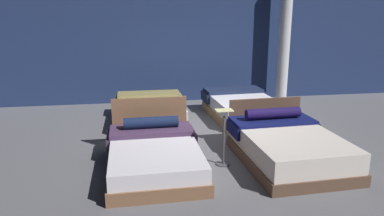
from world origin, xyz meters
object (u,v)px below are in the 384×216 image
at_px(bed_0, 154,154).
at_px(bed_2, 150,111).
at_px(bed_3, 242,107).
at_px(bed_1, 287,146).
at_px(support_pillar, 284,39).
at_px(price_sign, 223,144).

bearing_deg(bed_0, bed_2, 87.47).
distance_m(bed_2, bed_3, 2.20).
bearing_deg(bed_2, bed_1, -51.08).
bearing_deg(bed_1, bed_3, 87.05).
xyz_separation_m(bed_0, bed_1, (2.25, -0.07, 0.03)).
relative_size(bed_3, support_pillar, 0.64).
xyz_separation_m(bed_2, bed_3, (2.20, 0.04, 0.01)).
distance_m(bed_1, support_pillar, 4.67).
xyz_separation_m(bed_3, support_pillar, (1.58, 1.41, 1.50)).
relative_size(bed_1, price_sign, 2.35).
height_order(bed_3, price_sign, price_sign).
distance_m(bed_0, bed_3, 3.49).
bearing_deg(price_sign, bed_2, 112.13).
relative_size(bed_2, bed_3, 0.89).
bearing_deg(bed_3, bed_1, -93.78).
bearing_deg(price_sign, bed_0, 178.74).
distance_m(bed_3, support_pillar, 2.59).
height_order(bed_2, bed_3, bed_3).
relative_size(bed_0, bed_3, 0.96).
bearing_deg(bed_1, support_pillar, 66.29).
relative_size(bed_1, support_pillar, 0.64).
height_order(price_sign, support_pillar, support_pillar).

